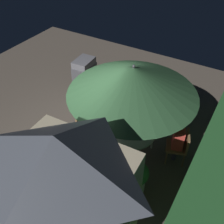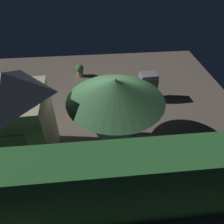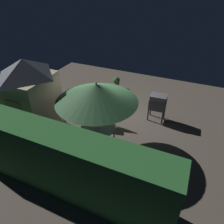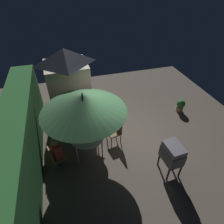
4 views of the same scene
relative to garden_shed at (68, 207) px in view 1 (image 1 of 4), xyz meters
The scene contains 10 objects.
ground_plane 3.25m from the garden_shed, 143.57° to the right, with size 11.00×11.00×0.00m, color brown.
hedge_backdrop 2.97m from the garden_shed, 142.13° to the left, with size 6.72×0.90×2.06m.
garden_shed is the anchor object (origin of this frame).
patio_table 2.72m from the garden_shed, behind, with size 1.23×1.23×0.79m.
patio_umbrella 2.67m from the garden_shed, behind, with size 2.72×2.72×2.52m.
bbq_grill 5.01m from the garden_shed, 147.12° to the right, with size 0.73×0.54×1.20m.
chair_near_shed 3.27m from the garden_shed, 164.30° to the left, with size 0.59×0.59×0.90m.
chair_far_side 2.93m from the garden_shed, 149.18° to the right, with size 0.54×0.55×0.90m.
potted_plant_by_shed 2.09m from the garden_shed, 169.48° to the left, with size 0.52×0.52×0.79m.
person_in_red 3.15m from the garden_shed, 165.60° to the left, with size 0.40×0.34×1.26m.
Camera 1 is at (3.73, 3.30, 5.06)m, focal length 42.17 mm.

